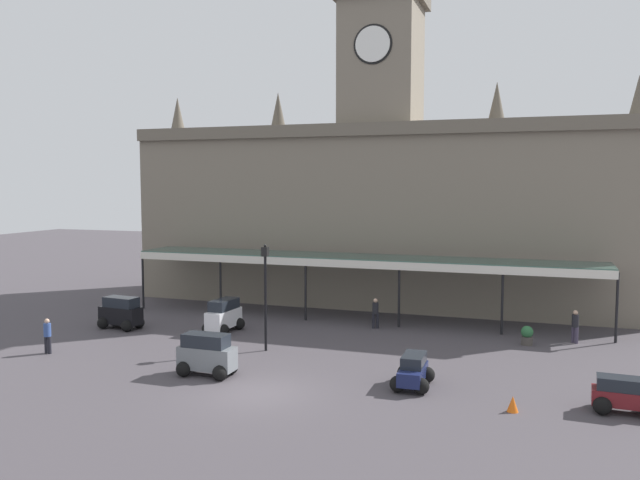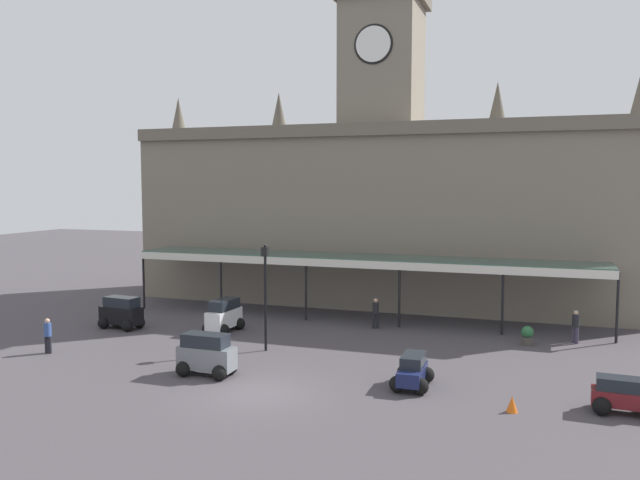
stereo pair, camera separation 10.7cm
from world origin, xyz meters
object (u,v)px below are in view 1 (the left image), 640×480
(victorian_lamppost, at_px, (265,285))
(traffic_cone, at_px, (513,404))
(car_black_van, at_px, (121,314))
(planter_forecourt_centre, at_px, (527,335))
(car_white_van, at_px, (224,317))
(pedestrian_near_entrance, at_px, (375,312))
(car_grey_van, at_px, (207,356))
(pedestrian_beside_cars, at_px, (47,335))
(car_maroon_estate, at_px, (625,398))
(pedestrian_crossing_forecourt, at_px, (575,325))
(car_navy_estate, at_px, (413,373))

(victorian_lamppost, bearing_deg, traffic_cone, -22.65)
(car_black_van, relative_size, planter_forecourt_centre, 2.59)
(traffic_cone, bearing_deg, car_white_van, 153.27)
(pedestrian_near_entrance, bearing_deg, car_grey_van, -112.96)
(pedestrian_beside_cars, distance_m, victorian_lamppost, 10.54)
(car_maroon_estate, bearing_deg, car_grey_van, -177.35)
(victorian_lamppost, bearing_deg, planter_forecourt_centre, 23.60)
(pedestrian_beside_cars, height_order, pedestrian_crossing_forecourt, same)
(traffic_cone, bearing_deg, car_maroon_estate, 16.60)
(car_black_van, xyz_separation_m, pedestrian_near_entrance, (13.35, 4.59, 0.10))
(pedestrian_beside_cars, bearing_deg, car_white_van, 48.74)
(car_white_van, bearing_deg, car_black_van, -169.08)
(victorian_lamppost, bearing_deg, car_white_van, 142.39)
(car_navy_estate, relative_size, pedestrian_beside_cars, 1.36)
(car_navy_estate, height_order, car_grey_van, car_grey_van)
(car_white_van, relative_size, pedestrian_near_entrance, 1.47)
(victorian_lamppost, height_order, planter_forecourt_centre, victorian_lamppost)
(pedestrian_near_entrance, distance_m, victorian_lamppost, 7.76)
(car_white_van, height_order, victorian_lamppost, victorian_lamppost)
(victorian_lamppost, bearing_deg, car_black_van, 169.49)
(victorian_lamppost, relative_size, planter_forecourt_centre, 5.36)
(car_grey_van, distance_m, traffic_cone, 12.32)
(planter_forecourt_centre, bearing_deg, car_black_van, -170.88)
(car_navy_estate, bearing_deg, pedestrian_beside_cars, -178.07)
(pedestrian_near_entrance, bearing_deg, car_white_van, -155.35)
(car_navy_estate, xyz_separation_m, pedestrian_crossing_forecourt, (6.44, 9.57, 0.34))
(pedestrian_crossing_forecourt, bearing_deg, planter_forecourt_centre, -152.60)
(car_navy_estate, relative_size, car_white_van, 0.92)
(car_maroon_estate, bearing_deg, car_black_van, 167.53)
(traffic_cone, bearing_deg, pedestrian_crossing_forecourt, 76.95)
(car_grey_van, xyz_separation_m, pedestrian_near_entrance, (4.58, 10.81, 0.10))
(car_maroon_estate, bearing_deg, traffic_cone, -163.40)
(car_white_van, relative_size, pedestrian_beside_cars, 1.47)
(car_black_van, height_order, pedestrian_crossing_forecourt, car_black_van)
(pedestrian_near_entrance, relative_size, victorian_lamppost, 0.32)
(car_grey_van, relative_size, pedestrian_beside_cars, 1.44)
(car_maroon_estate, height_order, traffic_cone, car_maroon_estate)
(car_maroon_estate, distance_m, victorian_lamppost, 15.94)
(car_grey_van, height_order, car_white_van, same)
(car_white_van, distance_m, pedestrian_crossing_forecourt, 18.23)
(traffic_cone, bearing_deg, pedestrian_near_entrance, 124.63)
(pedestrian_beside_cars, bearing_deg, car_maroon_estate, 0.14)
(car_maroon_estate, relative_size, traffic_cone, 4.02)
(car_navy_estate, relative_size, pedestrian_near_entrance, 1.36)
(car_white_van, bearing_deg, car_maroon_estate, -19.13)
(car_grey_van, distance_m, pedestrian_beside_cars, 8.86)
(pedestrian_beside_cars, bearing_deg, pedestrian_near_entrance, 37.06)
(car_white_van, bearing_deg, pedestrian_crossing_forecourt, 11.07)
(car_white_van, height_order, pedestrian_crossing_forecourt, car_white_van)
(car_navy_estate, distance_m, planter_forecourt_centre, 9.37)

